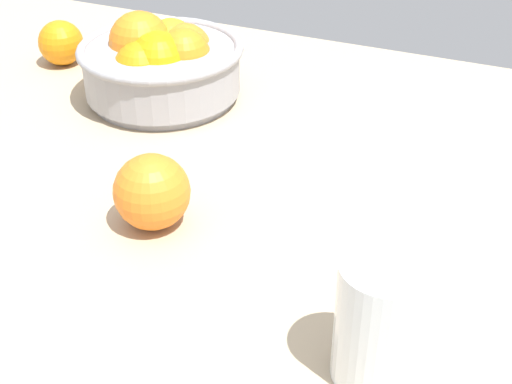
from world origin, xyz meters
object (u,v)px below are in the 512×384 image
Objects in this scene: fruit_bowl at (162,63)px; loose_orange_1 at (152,192)px; juice_glass at (379,330)px; loose_orange_0 at (61,43)px.

loose_orange_1 is at bearing -62.50° from fruit_bowl.
juice_glass is 28.17cm from loose_orange_1.
loose_orange_0 is at bearing 145.32° from juice_glass.
loose_orange_1 is at bearing 157.73° from juice_glass.
fruit_bowl is 2.03× the size of juice_glass.
juice_glass is at bearing -42.88° from fruit_bowl.
fruit_bowl is 3.32× the size of loose_orange_0.
juice_glass reaches higher than loose_orange_0.
loose_orange_0 is 44.88cm from loose_orange_1.
fruit_bowl reaches higher than loose_orange_1.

